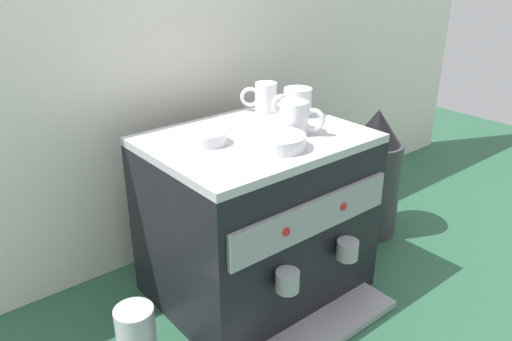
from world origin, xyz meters
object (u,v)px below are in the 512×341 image
ceramic_cup_2 (296,118)px  milk_pitcher (136,337)px  ceramic_cup_1 (296,102)px  ceramic_bowl_1 (279,142)px  ceramic_cup_0 (264,97)px  ceramic_bowl_0 (207,138)px  espresso_machine (257,217)px  coffee_grinder (374,176)px

ceramic_cup_2 → milk_pitcher: (-0.49, -0.00, -0.43)m
ceramic_cup_1 → ceramic_bowl_1: 0.26m
ceramic_cup_0 → milk_pitcher: size_ratio=0.60×
ceramic_cup_2 → ceramic_bowl_0: size_ratio=1.19×
espresso_machine → milk_pitcher: bearing=-172.8°
ceramic_cup_0 → ceramic_cup_2: (-0.07, -0.20, 0.00)m
ceramic_cup_2 → coffee_grinder: size_ratio=0.25×
espresso_machine → ceramic_bowl_0: 0.28m
ceramic_bowl_1 → milk_pitcher: ceramic_bowl_1 is taller
coffee_grinder → milk_pitcher: size_ratio=2.78×
espresso_machine → ceramic_cup_2: (0.09, -0.05, 0.27)m
ceramic_bowl_0 → coffee_grinder: ceramic_bowl_0 is taller
espresso_machine → ceramic_bowl_1: (-0.01, -0.10, 0.25)m
espresso_machine → milk_pitcher: 0.43m
espresso_machine → coffee_grinder: 0.50m
ceramic_bowl_1 → ceramic_cup_2: bearing=26.3°
ceramic_cup_2 → milk_pitcher: bearing=-179.6°
ceramic_bowl_1 → coffee_grinder: size_ratio=0.29×
ceramic_cup_2 → coffee_grinder: ceramic_cup_2 is taller
ceramic_cup_1 → ceramic_bowl_1: bearing=-142.3°
espresso_machine → milk_pitcher: espresso_machine is taller
ceramic_cup_0 → milk_pitcher: 0.73m
ceramic_cup_0 → ceramic_cup_1: ceramic_cup_0 is taller
ceramic_bowl_1 → coffee_grinder: bearing=10.6°
ceramic_cup_0 → espresso_machine: bearing=-135.1°
ceramic_bowl_1 → ceramic_cup_0: bearing=56.4°
ceramic_cup_2 → ceramic_bowl_0: (-0.21, 0.08, -0.03)m
coffee_grinder → milk_pitcher: coffee_grinder is taller
ceramic_cup_2 → ceramic_bowl_0: bearing=158.7°
espresso_machine → ceramic_bowl_1: size_ratio=4.27×
ceramic_cup_1 → coffee_grinder: (0.31, -0.06, -0.29)m
ceramic_bowl_0 → coffee_grinder: bearing=-3.3°
ceramic_cup_0 → ceramic_bowl_0: 0.30m
ceramic_cup_1 → coffee_grinder: 0.43m
coffee_grinder → ceramic_cup_1: bearing=168.4°
espresso_machine → ceramic_cup_0: ceramic_cup_0 is taller
espresso_machine → ceramic_bowl_0: (-0.13, 0.04, 0.25)m
espresso_machine → coffee_grinder: (0.50, 0.00, -0.02)m
espresso_machine → ceramic_cup_0: size_ratio=5.81×
ceramic_cup_1 → ceramic_cup_2: bearing=-134.3°
ceramic_cup_2 → coffee_grinder: 0.51m
ceramic_bowl_0 → ceramic_cup_2: bearing=-21.3°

